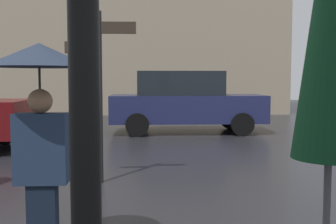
# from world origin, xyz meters

# --- Properties ---
(folded_patio_umbrella_near) EXTENTS (0.42, 0.42, 2.71)m
(folded_patio_umbrella_near) POSITION_xyz_m (1.44, -0.22, 1.87)
(folded_patio_umbrella_near) COLOR black
(folded_patio_umbrella_near) RESTS_ON ground
(pedestrian_with_umbrella) EXTENTS (0.87, 0.87, 1.90)m
(pedestrian_with_umbrella) POSITION_xyz_m (-0.32, 1.29, 1.46)
(pedestrian_with_umbrella) COLOR black
(pedestrian_with_umbrella) RESTS_ON ground
(parked_car_right) EXTENTS (4.59, 1.92, 1.85)m
(parked_car_right) POSITION_xyz_m (1.71, 10.20, 0.95)
(parked_car_right) COLOR #1E234C
(parked_car_right) RESTS_ON ground
(street_signpost) EXTENTS (1.08, 0.08, 2.64)m
(street_signpost) POSITION_xyz_m (-0.16, 4.20, 1.61)
(street_signpost) COLOR black
(street_signpost) RESTS_ON ground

